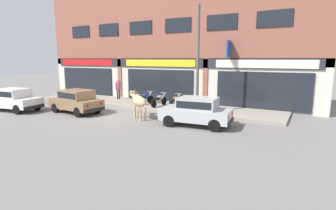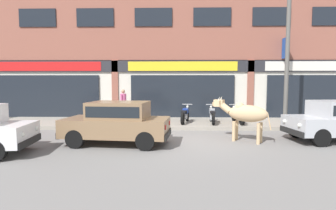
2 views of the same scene
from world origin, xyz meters
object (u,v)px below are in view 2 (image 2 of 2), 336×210
car_0 (118,121)px  utility_pole (287,56)px  cow (245,114)px  motorcycle_0 (185,115)px  pedestrian (123,101)px  motorcycle_1 (212,115)px  motorcycle_2 (238,115)px

car_0 → utility_pole: (6.92, 2.98, 2.48)m
cow → motorcycle_0: bearing=120.1°
cow → utility_pole: 4.18m
motorcycle_0 → pedestrian: bearing=161.5°
motorcycle_1 → motorcycle_2: bearing=-0.1°
pedestrian → utility_pole: 8.23m
pedestrian → car_0: bearing=-81.3°
motorcycle_2 → pedestrian: pedestrian is taller
car_0 → motorcycle_0: size_ratio=2.09×
motorcycle_1 → pedestrian: pedestrian is taller
cow → car_0: bearing=-173.4°
motorcycle_1 → utility_pole: size_ratio=0.29×
cow → car_0: 4.47m
motorcycle_0 → motorcycle_1: size_ratio=0.99×
car_0 → motorcycle_2: bearing=37.3°
motorcycle_1 → utility_pole: (3.15, -0.83, 2.74)m
cow → pedestrian: pedestrian is taller
motorcycle_0 → pedestrian: pedestrian is taller
motorcycle_2 → pedestrian: size_ratio=1.13×
car_0 → cow: bearing=6.6°
cow → pedestrian: 6.87m
motorcycle_0 → utility_pole: (4.45, -0.93, 2.74)m
cow → motorcycle_0: size_ratio=1.06×
motorcycle_2 → car_0: bearing=-142.7°
motorcycle_0 → utility_pole: size_ratio=0.29×
motorcycle_0 → pedestrian: 3.46m
cow → motorcycle_1: 3.40m
pedestrian → utility_pole: utility_pole is taller
pedestrian → utility_pole: (7.68, -2.02, 2.15)m
cow → car_0: (-4.44, -0.51, -0.19)m
motorcycle_1 → utility_pole: 4.26m
motorcycle_0 → motorcycle_1: bearing=-4.6°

